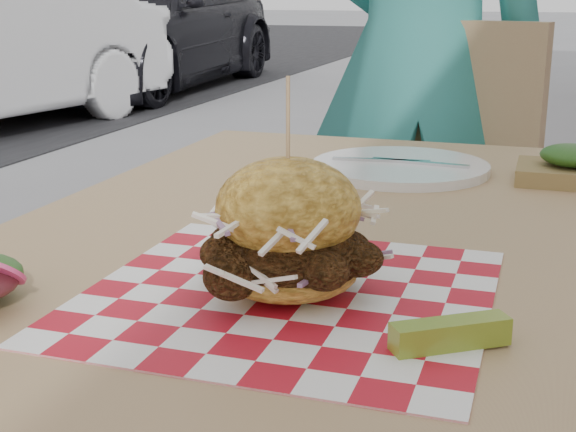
{
  "coord_description": "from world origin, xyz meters",
  "views": [
    {
      "loc": [
        0.56,
        -1.2,
        1.02
      ],
      "look_at": [
        0.35,
        -0.55,
        0.82
      ],
      "focal_mm": 50.0,
      "sensor_mm": 36.0,
      "label": 1
    }
  ],
  "objects_px": {
    "diner": "(419,58)",
    "patio_table": "(346,296)",
    "car_dark": "(141,26)",
    "patio_chair": "(461,195)",
    "sandwich": "(288,236)"
  },
  "relations": [
    {
      "from": "patio_table",
      "to": "sandwich",
      "type": "distance_m",
      "value": 0.25
    },
    {
      "from": "diner",
      "to": "car_dark",
      "type": "distance_m",
      "value": 6.94
    },
    {
      "from": "diner",
      "to": "patio_table",
      "type": "bearing_deg",
      "value": 87.76
    },
    {
      "from": "diner",
      "to": "patio_chair",
      "type": "height_order",
      "value": "diner"
    },
    {
      "from": "patio_table",
      "to": "car_dark",
      "type": "bearing_deg",
      "value": 119.75
    },
    {
      "from": "patio_chair",
      "to": "sandwich",
      "type": "bearing_deg",
      "value": -74.36
    },
    {
      "from": "diner",
      "to": "patio_chair",
      "type": "distance_m",
      "value": 0.36
    },
    {
      "from": "diner",
      "to": "car_dark",
      "type": "relative_size",
      "value": 0.38
    },
    {
      "from": "car_dark",
      "to": "patio_chair",
      "type": "xyz_separation_m",
      "value": [
        3.98,
        -5.9,
        -0.1
      ]
    },
    {
      "from": "diner",
      "to": "patio_table",
      "type": "height_order",
      "value": "diner"
    },
    {
      "from": "car_dark",
      "to": "patio_table",
      "type": "relative_size",
      "value": 3.74
    },
    {
      "from": "patio_chair",
      "to": "patio_table",
      "type": "bearing_deg",
      "value": -74.48
    },
    {
      "from": "patio_table",
      "to": "patio_chair",
      "type": "relative_size",
      "value": 1.26
    },
    {
      "from": "patio_chair",
      "to": "sandwich",
      "type": "height_order",
      "value": "patio_chair"
    },
    {
      "from": "sandwich",
      "to": "patio_table",
      "type": "bearing_deg",
      "value": 89.02
    }
  ]
}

